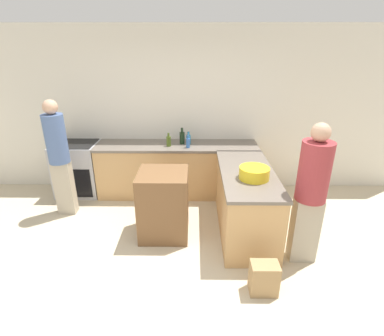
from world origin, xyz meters
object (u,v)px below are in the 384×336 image
Objects in this scene: water_bottle_blue at (188,143)px; person_by_range at (59,154)px; person_at_peninsula at (311,191)px; paper_bag at (264,278)px; olive_oil_bottle at (169,141)px; range_oven at (78,169)px; mixing_bowl at (254,173)px; wine_bottle_dark at (182,137)px; island_table at (164,204)px; dish_soap_bottle at (188,139)px.

person_by_range reaches higher than water_bottle_blue.
paper_bag is (-0.57, -0.55, -0.73)m from person_at_peninsula.
paper_bag is (1.13, -2.17, -0.79)m from olive_oil_bottle.
range_oven is at bearing 93.00° from person_by_range.
olive_oil_bottle reaches higher than mixing_bowl.
mixing_bowl is 2.74m from person_by_range.
person_by_range is at bearing -164.39° from water_bottle_blue.
olive_oil_bottle is 0.25m from wine_bottle_dark.
person_at_peninsula is at bearing 44.01° from paper_bag.
water_bottle_blue is at bearing 74.15° from island_table.
dish_soap_bottle is 0.76× the size of wine_bottle_dark.
island_table is at bearing -37.69° from range_oven.
person_at_peninsula is (1.69, -0.49, 0.46)m from island_table.
person_at_peninsula is (1.49, -1.75, -0.08)m from wine_bottle_dark.
person_by_range is 3.38m from person_at_peninsula.
person_by_range is 1.03× the size of person_at_peninsula.
person_at_peninsula reaches higher than olive_oil_bottle.
range_oven is 1.98m from island_table.
olive_oil_bottle is (-1.14, 1.25, 0.01)m from mixing_bowl.
person_by_range is (-1.53, 0.54, 0.50)m from island_table.
olive_oil_bottle is 0.34m from dish_soap_bottle.
person_at_peninsula is at bearing -27.65° from range_oven.
island_table is (1.57, -1.21, 0.00)m from range_oven.
olive_oil_bottle is 1.08× the size of dish_soap_bottle.
paper_bag is (2.69, -2.25, -0.27)m from range_oven.
person_at_peninsula is (0.56, -0.37, -0.05)m from mixing_bowl.
wine_bottle_dark is 1.87m from person_by_range.
range_oven is at bearing 175.19° from water_bottle_blue.
water_bottle_blue is 0.20m from dish_soap_bottle.
person_by_range reaches higher than range_oven.
range_oven reaches higher than paper_bag.
island_table is 2.56× the size of paper_bag.
dish_soap_bottle is 0.12× the size of person_by_range.
water_bottle_blue is 2.08m from person_at_peninsula.
person_by_range is (0.04, -0.67, 0.50)m from range_oven.
olive_oil_bottle reaches higher than paper_bag.
dish_soap_bottle is at bearing 128.38° from person_at_peninsula.
range_oven is 4.13× the size of olive_oil_bottle.
olive_oil_bottle is (-0.31, 0.07, 0.01)m from water_bottle_blue.
island_table is 1.39m from dish_soap_bottle.
dish_soap_bottle is (0.31, 0.13, -0.01)m from olive_oil_bottle.
person_at_peninsula is at bearing -49.62° from wine_bottle_dark.
paper_bag is at bearing -90.42° from mixing_bowl.
mixing_bowl is (2.70, -1.33, 0.51)m from range_oven.
person_at_peninsula reaches higher than wine_bottle_dark.
olive_oil_bottle is at bearing 90.59° from island_table.
person_at_peninsula reaches higher than mixing_bowl.
olive_oil_bottle is 2.57m from paper_bag.
range_oven is 2.54× the size of paper_bag.
wine_bottle_dark reaches higher than mixing_bowl.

